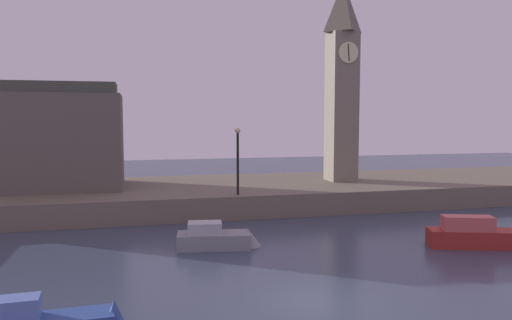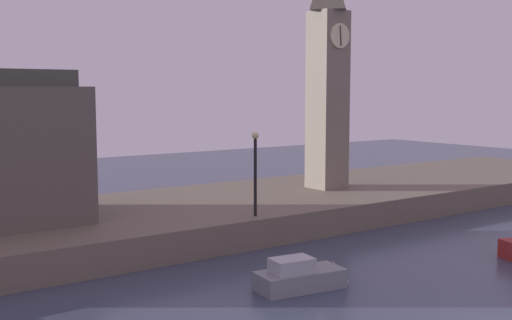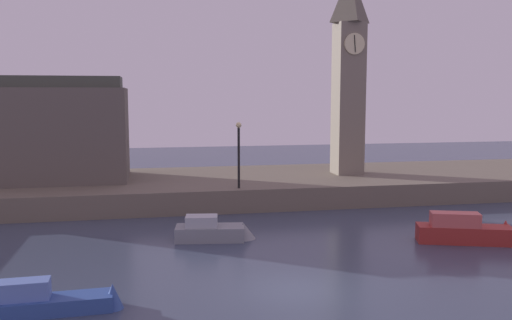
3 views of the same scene
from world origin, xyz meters
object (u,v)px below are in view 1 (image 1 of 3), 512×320
parliament_hall (20,137)px  boat_dinghy_red (483,235)px  clock_tower (342,78)px  boat_cruiser_grey (221,238)px  streetlamp (238,153)px

parliament_hall → boat_dinghy_red: size_ratio=2.33×
clock_tower → boat_cruiser_grey: (-11.54, -11.81, -8.94)m
parliament_hall → boat_dinghy_red: 29.24m
parliament_hall → boat_cruiser_grey: bearing=-47.7°
boat_cruiser_grey → clock_tower: bearing=45.7°
parliament_hall → boat_cruiser_grey: size_ratio=2.94×
parliament_hall → boat_dinghy_red: parliament_hall is taller
clock_tower → streetlamp: 11.76m
clock_tower → boat_dinghy_red: clock_tower is taller
streetlamp → boat_dinghy_red: 14.71m
clock_tower → boat_cruiser_grey: 18.78m
clock_tower → parliament_hall: clock_tower is taller
parliament_hall → boat_dinghy_red: (24.23, -15.72, -4.51)m
streetlamp → boat_cruiser_grey: size_ratio=0.98×
boat_dinghy_red → clock_tower: bearing=94.3°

